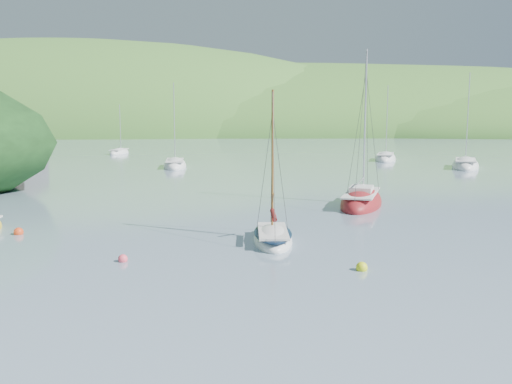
{
  "coord_description": "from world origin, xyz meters",
  "views": [
    {
      "loc": [
        -0.32,
        -21.57,
        6.43
      ],
      "look_at": [
        -0.21,
        8.0,
        2.25
      ],
      "focal_mm": 40.0,
      "sensor_mm": 36.0,
      "label": 1
    }
  ],
  "objects_px": {
    "daysailer_white": "(273,238)",
    "distant_sloop_b": "(385,159)",
    "distant_sloop_d": "(465,166)",
    "distant_sloop_c": "(119,153)",
    "distant_sloop_a": "(175,166)",
    "sloop_red": "(361,202)"
  },
  "relations": [
    {
      "from": "distant_sloop_a",
      "to": "distant_sloop_c",
      "type": "distance_m",
      "value": 24.53
    },
    {
      "from": "sloop_red",
      "to": "distant_sloop_a",
      "type": "distance_m",
      "value": 31.91
    },
    {
      "from": "distant_sloop_a",
      "to": "distant_sloop_b",
      "type": "distance_m",
      "value": 28.45
    },
    {
      "from": "distant_sloop_c",
      "to": "distant_sloop_a",
      "type": "bearing_deg",
      "value": -52.77
    },
    {
      "from": "sloop_red",
      "to": "distant_sloop_b",
      "type": "relative_size",
      "value": 1.07
    },
    {
      "from": "daysailer_white",
      "to": "sloop_red",
      "type": "bearing_deg",
      "value": 58.84
    },
    {
      "from": "distant_sloop_d",
      "to": "distant_sloop_a",
      "type": "bearing_deg",
      "value": -161.51
    },
    {
      "from": "distant_sloop_b",
      "to": "sloop_red",
      "type": "bearing_deg",
      "value": -89.68
    },
    {
      "from": "daysailer_white",
      "to": "distant_sloop_a",
      "type": "height_order",
      "value": "distant_sloop_a"
    },
    {
      "from": "daysailer_white",
      "to": "sloop_red",
      "type": "relative_size",
      "value": 0.7
    },
    {
      "from": "distant_sloop_a",
      "to": "distant_sloop_c",
      "type": "relative_size",
      "value": 1.3
    },
    {
      "from": "daysailer_white",
      "to": "distant_sloop_d",
      "type": "distance_m",
      "value": 44.26
    },
    {
      "from": "sloop_red",
      "to": "distant_sloop_d",
      "type": "distance_m",
      "value": 31.51
    },
    {
      "from": "distant_sloop_c",
      "to": "distant_sloop_d",
      "type": "bearing_deg",
      "value": -17.16
    },
    {
      "from": "daysailer_white",
      "to": "sloop_red",
      "type": "distance_m",
      "value": 12.75
    },
    {
      "from": "daysailer_white",
      "to": "distant_sloop_b",
      "type": "bearing_deg",
      "value": 70.28
    },
    {
      "from": "sloop_red",
      "to": "distant_sloop_a",
      "type": "relative_size",
      "value": 1.09
    },
    {
      "from": "distant_sloop_a",
      "to": "distant_sloop_d",
      "type": "xyz_separation_m",
      "value": [
        33.59,
        -0.7,
        0.02
      ]
    },
    {
      "from": "distant_sloop_a",
      "to": "distant_sloop_b",
      "type": "height_order",
      "value": "distant_sloop_b"
    },
    {
      "from": "sloop_red",
      "to": "distant_sloop_d",
      "type": "height_order",
      "value": "distant_sloop_d"
    },
    {
      "from": "distant_sloop_d",
      "to": "distant_sloop_b",
      "type": "bearing_deg",
      "value": 143.02
    },
    {
      "from": "distant_sloop_d",
      "to": "daysailer_white",
      "type": "bearing_deg",
      "value": -102.34
    }
  ]
}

